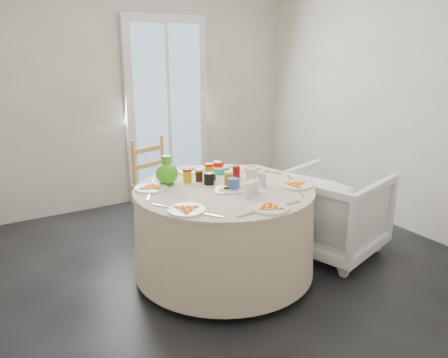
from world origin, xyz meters
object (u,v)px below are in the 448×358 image
wooden_chair (160,183)px  green_pitcher (167,167)px  table (224,231)px  armchair (333,210)px

wooden_chair → green_pitcher: green_pitcher is taller
table → armchair: bearing=-7.8°
table → wooden_chair: wooden_chair is taller
table → wooden_chair: (-0.06, 1.12, 0.09)m
armchair → green_pitcher: size_ratio=3.66×
armchair → green_pitcher: (-1.36, 0.44, 0.48)m
table → green_pitcher: size_ratio=6.28×
table → wooden_chair: bearing=93.2°
armchair → green_pitcher: 1.51m
green_pitcher → wooden_chair: bearing=92.2°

